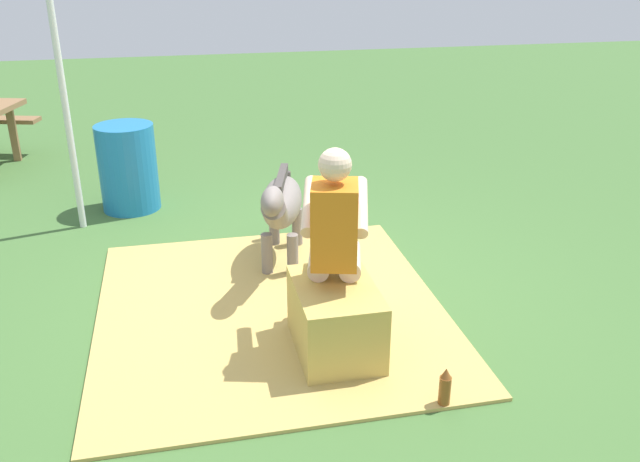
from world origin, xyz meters
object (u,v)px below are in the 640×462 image
at_px(hay_bale, 335,320).
at_px(water_barrel, 128,168).
at_px(person_seated, 335,236).
at_px(tent_pole_right, 63,89).
at_px(pony_standing, 281,205).
at_px(soda_bottle, 445,388).

bearing_deg(hay_bale, water_barrel, 25.36).
distance_m(person_seated, tent_pole_right, 3.07).
bearing_deg(tent_pole_right, pony_standing, -125.22).
bearing_deg(person_seated, soda_bottle, -151.70).
xyz_separation_m(hay_bale, person_seated, (0.16, -0.03, 0.51)).
bearing_deg(person_seated, pony_standing, 7.64).
distance_m(water_barrel, tent_pole_right, 1.05).
bearing_deg(pony_standing, person_seated, -172.36).
bearing_deg(tent_pole_right, hay_bale, -144.33).
xyz_separation_m(person_seated, soda_bottle, (-0.84, -0.45, -0.63)).
xyz_separation_m(person_seated, tent_pole_right, (2.39, 1.86, 0.54)).
xyz_separation_m(pony_standing, soda_bottle, (-2.03, -0.61, -0.40)).
height_order(hay_bale, soda_bottle, hay_bale).
bearing_deg(soda_bottle, tent_pole_right, 35.60).
height_order(soda_bottle, water_barrel, water_barrel).
height_order(water_barrel, tent_pole_right, tent_pole_right).
relative_size(hay_bale, soda_bottle, 2.80).
xyz_separation_m(soda_bottle, tent_pole_right, (3.22, 2.31, 1.17)).
relative_size(hay_bale, water_barrel, 0.85).
xyz_separation_m(pony_standing, tent_pole_right, (1.20, 1.70, 0.76)).
bearing_deg(hay_bale, tent_pole_right, 35.67).
distance_m(hay_bale, pony_standing, 1.38).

